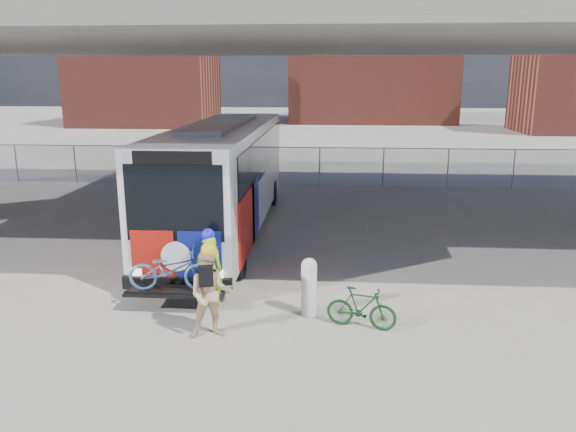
# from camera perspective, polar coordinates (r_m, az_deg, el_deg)

# --- Properties ---
(ground) EXTENTS (160.00, 160.00, 0.00)m
(ground) POSITION_cam_1_polar(r_m,az_deg,el_deg) (15.41, -1.41, -5.29)
(ground) COLOR #9E9991
(ground) RESTS_ON ground
(bus) EXTENTS (2.67, 12.94, 3.69)m
(bus) POSITION_cam_1_polar(r_m,az_deg,el_deg) (18.60, -6.53, 4.69)
(bus) COLOR silver
(bus) RESTS_ON ground
(overpass) EXTENTS (40.00, 16.00, 7.95)m
(overpass) POSITION_cam_1_polar(r_m,az_deg,el_deg) (18.58, -0.27, 18.50)
(overpass) COLOR #605E59
(overpass) RESTS_ON ground
(chainlink_fence) EXTENTS (30.00, 0.06, 30.00)m
(chainlink_fence) POSITION_cam_1_polar(r_m,az_deg,el_deg) (26.76, 1.09, 6.14)
(chainlink_fence) COLOR gray
(chainlink_fence) RESTS_ON ground
(brick_buildings) EXTENTS (54.00, 22.00, 12.00)m
(brick_buildings) POSITION_cam_1_polar(r_m,az_deg,el_deg) (62.69, 4.16, 14.30)
(brick_buildings) COLOR maroon
(brick_buildings) RESTS_ON ground
(smokestack) EXTENTS (2.20, 2.20, 25.00)m
(smokestack) POSITION_cam_1_polar(r_m,az_deg,el_deg) (70.98, 15.29, 19.56)
(smokestack) COLOR maroon
(smokestack) RESTS_ON ground
(bollard) EXTENTS (0.34, 0.34, 1.30)m
(bollard) POSITION_cam_1_polar(r_m,az_deg,el_deg) (12.29, 2.14, -6.98)
(bollard) COLOR silver
(bollard) RESTS_ON ground
(cyclist_hivis) EXTENTS (0.73, 0.66, 1.85)m
(cyclist_hivis) POSITION_cam_1_polar(r_m,az_deg,el_deg) (12.73, -8.00, -5.43)
(cyclist_hivis) COLOR #9EE017
(cyclist_hivis) RESTS_ON ground
(cyclist_tan) EXTENTS (1.02, 0.87, 1.99)m
(cyclist_tan) POSITION_cam_1_polar(r_m,az_deg,el_deg) (11.28, -7.88, -7.75)
(cyclist_tan) COLOR #D2B086
(cyclist_tan) RESTS_ON ground
(bike_parked) EXTENTS (1.53, 0.77, 0.88)m
(bike_parked) POSITION_cam_1_polar(r_m,az_deg,el_deg) (11.85, 7.47, -9.23)
(bike_parked) COLOR #133D18
(bike_parked) RESTS_ON ground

